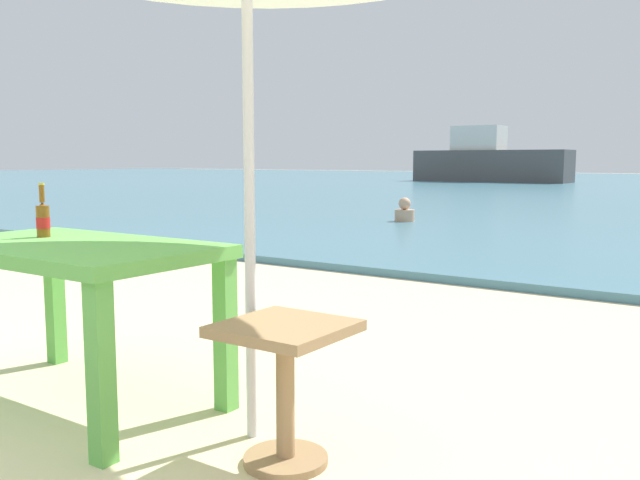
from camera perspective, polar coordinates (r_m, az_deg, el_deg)
The scene contains 5 objects.
picnic_table_green at distance 3.33m, azimuth -20.16°, elevation -2.09°, with size 1.40×0.80×0.76m.
beer_bottle_amber at distance 3.60m, azimuth -22.18°, elevation 1.72°, with size 0.07×0.07×0.26m.
side_table_wood at distance 2.58m, azimuth -2.93°, elevation -11.01°, with size 0.44×0.44×0.54m.
swimmer_person at distance 11.82m, azimuth 7.10°, elevation 2.34°, with size 0.34×0.34×0.41m.
boat_fishing_trawler at distance 33.82m, azimuth 13.99°, elevation 6.39°, with size 7.31×1.99×2.66m.
Camera 1 is at (2.46, -0.74, 1.14)m, focal length 38.22 mm.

